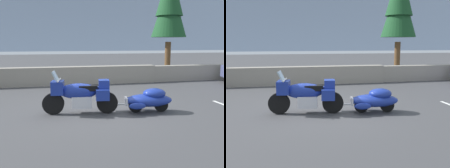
# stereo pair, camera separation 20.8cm
# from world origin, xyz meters

# --- Properties ---
(ground_plane) EXTENTS (80.00, 80.00, 0.00)m
(ground_plane) POSITION_xyz_m (0.00, 0.00, 0.00)
(ground_plane) COLOR #424244
(stone_guard_wall) EXTENTS (24.00, 0.60, 0.94)m
(stone_guard_wall) POSITION_xyz_m (-0.06, 5.23, 0.46)
(stone_guard_wall) COLOR gray
(stone_guard_wall) RESTS_ON ground
(distant_ridgeline) EXTENTS (240.00, 80.00, 16.00)m
(distant_ridgeline) POSITION_xyz_m (0.00, 95.24, 8.00)
(distant_ridgeline) COLOR #8C9EB7
(distant_ridgeline) RESTS_ON ground
(touring_motorcycle) EXTENTS (2.31, 0.93, 1.33)m
(touring_motorcycle) POSITION_xyz_m (-0.60, -0.31, 0.62)
(touring_motorcycle) COLOR black
(touring_motorcycle) RESTS_ON ground
(car_shaped_trailer) EXTENTS (2.23, 0.92, 0.76)m
(car_shaped_trailer) POSITION_xyz_m (1.53, -0.60, 0.41)
(car_shaped_trailer) COLOR black
(car_shaped_trailer) RESTS_ON ground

